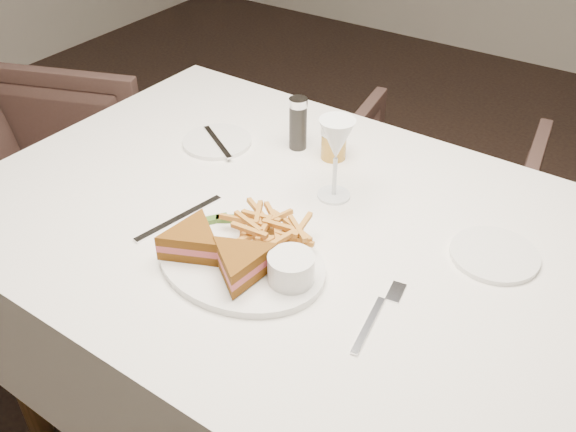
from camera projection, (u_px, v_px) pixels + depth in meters
The scene contains 5 objects.
ground at pixel (317, 330), 2.03m from camera, with size 5.00×5.00×0.00m, color black.
table at pixel (300, 355), 1.46m from camera, with size 1.37×0.91×0.75m, color white.
chair_far at pixel (429, 203), 2.07m from camera, with size 0.59×0.56×0.61m, color #45302A.
chair_left at pixel (8, 185), 2.07m from camera, with size 0.68×0.64×0.70m, color #45302A.
table_setting at pixel (273, 220), 1.19m from camera, with size 0.84×0.61×0.18m.
Camera 1 is at (0.71, -1.23, 1.50)m, focal length 40.00 mm.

